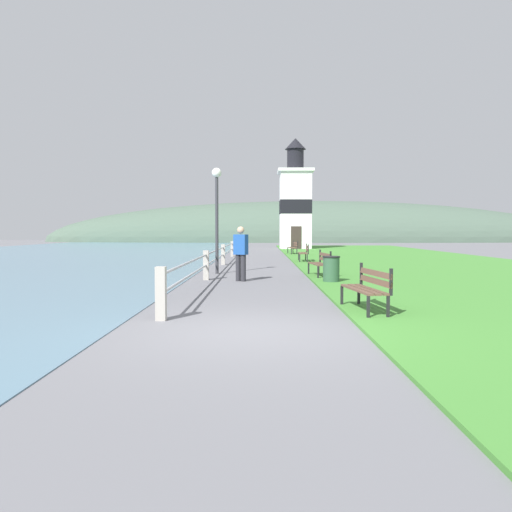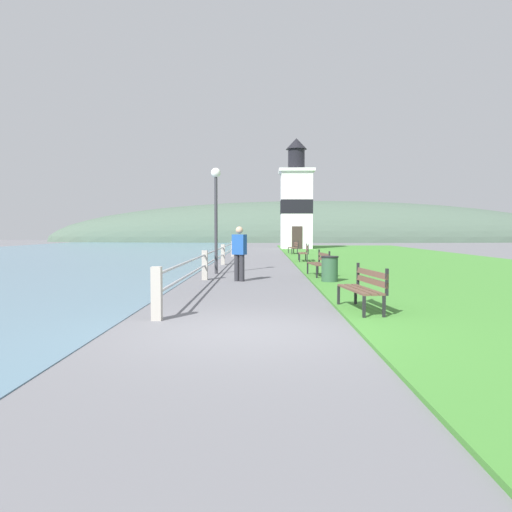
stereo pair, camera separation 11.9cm
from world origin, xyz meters
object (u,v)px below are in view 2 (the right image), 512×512
(park_bench_near, at_px, (364,286))
(person_strolling, at_px, (239,252))
(lighthouse, at_px, (296,203))
(lamp_post, at_px, (216,201))
(trash_bin, at_px, (330,270))
(park_bench_far, at_px, (305,252))
(park_bench_midway, at_px, (320,262))
(park_bench_by_lighthouse, at_px, (294,247))

(park_bench_near, bearing_deg, person_strolling, -73.62)
(lighthouse, relative_size, lamp_post, 2.45)
(trash_bin, relative_size, lamp_post, 0.21)
(park_bench_far, relative_size, trash_bin, 2.03)
(park_bench_near, xyz_separation_m, park_bench_midway, (-0.01, 7.49, -0.00))
(park_bench_near, distance_m, trash_bin, 5.54)
(park_bench_near, distance_m, lighthouse, 34.52)
(lighthouse, bearing_deg, park_bench_far, -92.42)
(park_bench_near, height_order, trash_bin, park_bench_near)
(park_bench_far, height_order, lighthouse, lighthouse)
(park_bench_near, distance_m, park_bench_far, 15.79)
(trash_bin, xyz_separation_m, lamp_post, (-3.81, 3.42, 2.31))
(park_bench_midway, height_order, lamp_post, lamp_post)
(park_bench_midway, bearing_deg, park_bench_near, 83.96)
(park_bench_by_lighthouse, height_order, trash_bin, park_bench_by_lighthouse)
(park_bench_midway, relative_size, park_bench_far, 0.96)
(park_bench_by_lighthouse, bearing_deg, park_bench_far, 84.55)
(park_bench_far, xyz_separation_m, park_bench_by_lighthouse, (-0.02, 8.31, -0.00))
(lighthouse, height_order, lamp_post, lighthouse)
(park_bench_near, relative_size, lamp_post, 0.43)
(park_bench_near, height_order, lamp_post, lamp_post)
(person_strolling, bearing_deg, park_bench_near, -127.96)
(park_bench_far, distance_m, trash_bin, 10.25)
(park_bench_midway, distance_m, person_strolling, 3.06)
(lighthouse, distance_m, lamp_post, 25.84)
(park_bench_midway, relative_size, trash_bin, 1.96)
(lighthouse, bearing_deg, park_bench_midway, -92.00)
(park_bench_midway, relative_size, park_bench_by_lighthouse, 0.99)
(park_bench_midway, relative_size, person_strolling, 0.94)
(park_bench_near, relative_size, park_bench_midway, 1.05)
(park_bench_midway, bearing_deg, lighthouse, -98.15)
(person_strolling, height_order, lamp_post, lamp_post)
(park_bench_far, height_order, trash_bin, park_bench_far)
(park_bench_midway, height_order, park_bench_by_lighthouse, same)
(park_bench_near, relative_size, trash_bin, 2.05)
(park_bench_far, distance_m, person_strolling, 10.05)
(lighthouse, relative_size, person_strolling, 5.53)
(lamp_post, bearing_deg, park_bench_near, -67.28)
(park_bench_near, distance_m, person_strolling, 6.76)
(park_bench_by_lighthouse, height_order, lighthouse, lighthouse)
(park_bench_midway, bearing_deg, trash_bin, 86.15)
(park_bench_near, height_order, park_bench_by_lighthouse, same)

